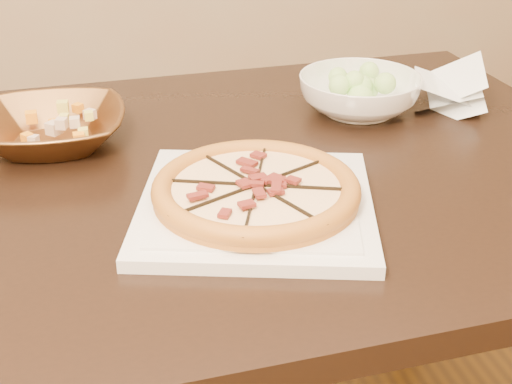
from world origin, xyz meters
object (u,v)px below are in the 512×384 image
pizza (256,189)px  salad_bowl (359,94)px  dining_table (186,229)px  bronze_bowl (51,129)px  plate (256,205)px

pizza → salad_bowl: bearing=49.1°
dining_table → bronze_bowl: 0.27m
pizza → bronze_bowl: 0.40m
pizza → salad_bowl: salad_bowl is taller
bronze_bowl → salad_bowl: size_ratio=1.10×
bronze_bowl → salad_bowl: salad_bowl is taller
dining_table → pizza: size_ratio=5.07×
pizza → bronze_bowl: size_ratio=1.17×
pizza → salad_bowl: 0.41m
pizza → bronze_bowl: bronze_bowl is taller
plate → bronze_bowl: 0.40m
plate → pizza: 0.02m
pizza → bronze_bowl: bearing=132.5°
dining_table → salad_bowl: 0.41m
dining_table → plate: (0.08, -0.15, 0.11)m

